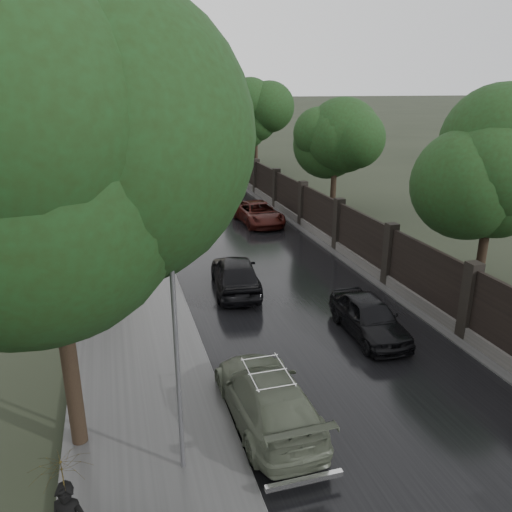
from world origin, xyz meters
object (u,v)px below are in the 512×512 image
object	(u,v)px
tree_left_near	(44,175)
pedestrian_umbrella	(63,483)
hatchback_left	(235,274)
tree_right_a	(494,173)
lamp_post	(177,366)
traffic_light	(145,179)
tree_left_far	(82,129)
tree_right_c	(256,120)
car_right_near	(369,317)
volga_sedan	(267,397)
car_right_far	(258,213)
tree_right_b	(336,138)

from	to	relation	value
tree_left_near	pedestrian_umbrella	world-z (taller)	tree_left_near
pedestrian_umbrella	hatchback_left	bearing A→B (deg)	82.21
tree_left_near	pedestrian_umbrella	bearing A→B (deg)	-89.05
tree_right_a	lamp_post	distance (m)	14.62
lamp_post	traffic_light	bearing A→B (deg)	87.32
tree_left_far	tree_right_c	world-z (taller)	tree_left_far
tree_left_far	traffic_light	world-z (taller)	tree_left_far
car_right_near	volga_sedan	bearing A→B (deg)	-142.06
tree_left_far	car_right_far	size ratio (longest dim) A/B	1.54
tree_left_near	car_right_far	world-z (taller)	tree_left_near
lamp_post	hatchback_left	distance (m)	10.46
car_right_near	pedestrian_umbrella	size ratio (longest dim) A/B	1.44
tree_left_far	tree_right_a	world-z (taller)	tree_left_far
tree_left_near	hatchback_left	distance (m)	11.48
tree_left_near	tree_right_c	distance (m)	39.99
tree_right_a	tree_right_b	size ratio (longest dim) A/B	1.00
tree_right_c	lamp_post	distance (m)	40.67
tree_left_far	car_right_near	world-z (taller)	tree_left_far
tree_right_a	car_right_near	world-z (taller)	tree_right_a
tree_left_near	traffic_light	xyz separation A→B (m)	(3.30, 21.99, -4.02)
tree_right_b	tree_right_c	bearing A→B (deg)	90.00
tree_right_b	car_right_far	xyz separation A→B (m)	(-5.36, -0.91, -4.28)
traffic_light	hatchback_left	distance (m)	14.18
hatchback_left	car_right_near	size ratio (longest dim) A/B	1.13
volga_sedan	pedestrian_umbrella	bearing A→B (deg)	33.47
tree_left_far	tree_right_c	distance (m)	18.45
tree_right_c	pedestrian_umbrella	world-z (taller)	tree_right_c
tree_left_near	pedestrian_umbrella	size ratio (longest dim) A/B	3.35
tree_right_a	car_right_far	distance (m)	14.78
tree_left_near	tree_right_b	distance (m)	24.31
tree_left_near	tree_right_a	xyz separation A→B (m)	(15.10, 5.00, -1.47)
tree_right_a	traffic_light	distance (m)	20.85
tree_left_near	tree_left_far	distance (m)	27.03
pedestrian_umbrella	tree_left_far	bearing A→B (deg)	109.55
traffic_light	lamp_post	bearing A→B (deg)	-92.68
car_right_near	car_right_far	distance (m)	14.97
tree_right_c	traffic_light	distance (m)	19.26
tree_left_near	tree_right_a	bearing A→B (deg)	18.32
tree_right_c	traffic_light	size ratio (longest dim) A/B	1.75
lamp_post	pedestrian_umbrella	bearing A→B (deg)	-138.49
tree_right_b	car_right_near	size ratio (longest dim) A/B	1.78
lamp_post	traffic_light	xyz separation A→B (m)	(1.10, 23.49, -0.27)
tree_left_far	pedestrian_umbrella	distance (m)	30.58
tree_left_near	hatchback_left	xyz separation A→B (m)	(5.80, 8.13, -5.66)
tree_left_far	tree_right_b	world-z (taller)	tree_left_far
car_right_near	tree_left_near	bearing A→B (deg)	-159.44
tree_left_near	tree_right_c	size ratio (longest dim) A/B	1.31
volga_sedan	pedestrian_umbrella	world-z (taller)	pedestrian_umbrella
car_right_near	tree_right_c	bearing A→B (deg)	81.90
tree_left_far	lamp_post	bearing A→B (deg)	-84.79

